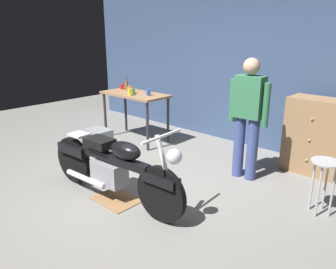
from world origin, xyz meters
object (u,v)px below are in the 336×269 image
shop_stool (325,173)px  mug_yellow_tall (130,92)px  mug_green_speckled (133,91)px  motorcycle (112,166)px  person_standing (248,114)px  storage_bin (99,139)px  mug_blue_enamel (148,93)px  wooden_dresser (315,136)px  bottle (127,85)px  mug_orange_travel (129,89)px  mug_red_diner (122,87)px

shop_stool → mug_yellow_tall: size_ratio=5.26×
mug_green_speckled → mug_yellow_tall: mug_yellow_tall is taller
motorcycle → mug_green_speckled: bearing=128.4°
person_standing → motorcycle: bearing=59.3°
motorcycle → mug_yellow_tall: 2.19m
storage_bin → mug_blue_enamel: 1.20m
wooden_dresser → bottle: bearing=-169.1°
person_standing → mug_orange_travel: person_standing is taller
storage_bin → bottle: bottle is taller
mug_orange_travel → mug_yellow_tall: size_ratio=0.91×
storage_bin → mug_orange_travel: mug_orange_travel is taller
shop_stool → bottle: bottle is taller
storage_bin → mug_blue_enamel: size_ratio=4.20×
mug_blue_enamel → bottle: 0.68m
shop_stool → wooden_dresser: (-0.50, 1.11, 0.05)m
motorcycle → mug_green_speckled: motorcycle is taller
mug_green_speckled → mug_blue_enamel: bearing=11.4°
wooden_dresser → mug_green_speckled: 3.15m
mug_green_speckled → mug_orange_travel: bearing=151.9°
shop_stool → mug_blue_enamel: 3.23m
storage_bin → mug_red_diner: mug_red_diner is taller
mug_green_speckled → mug_yellow_tall: 0.17m
mug_yellow_tall → bottle: bottle is taller
storage_bin → shop_stool: bearing=5.8°
mug_blue_enamel → bottle: (-0.68, 0.08, 0.05)m
wooden_dresser → mug_blue_enamel: (-2.68, -0.73, 0.40)m
shop_stool → mug_yellow_tall: mug_yellow_tall is taller
mug_orange_travel → mug_blue_enamel: mug_blue_enamel is taller
shop_stool → mug_blue_enamel: bearing=173.1°
mug_yellow_tall → person_standing: bearing=2.4°
bottle → storage_bin: bearing=-77.8°
mug_orange_travel → mug_blue_enamel: (0.56, -0.05, 0.00)m
motorcycle → wooden_dresser: wooden_dresser is taller
shop_stool → mug_green_speckled: mug_green_speckled is taller
motorcycle → mug_red_diner: 2.84m
mug_orange_travel → mug_green_speckled: 0.25m
motorcycle → bottle: 2.69m
mug_red_diner → mug_blue_enamel: mug_blue_enamel is taller
motorcycle → shop_stool: bearing=31.5°
shop_stool → mug_green_speckled: 3.56m
bottle → wooden_dresser: bearing=10.9°
mug_yellow_tall → wooden_dresser: bearing=17.7°
shop_stool → bottle: bearing=173.1°
bottle → mug_red_diner: bearing=168.0°
mug_orange_travel → shop_stool: bearing=-6.6°
storage_bin → person_standing: bearing=14.4°
person_standing → mug_blue_enamel: (-2.04, 0.11, 0.03)m
mug_red_diner → mug_yellow_tall: size_ratio=0.92×
person_standing → mug_blue_enamel: 2.04m
shop_stool → wooden_dresser: size_ratio=0.58×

